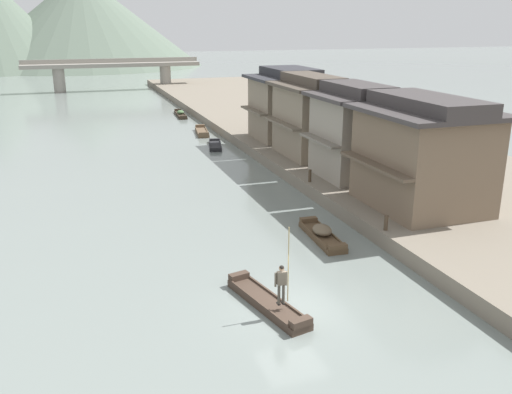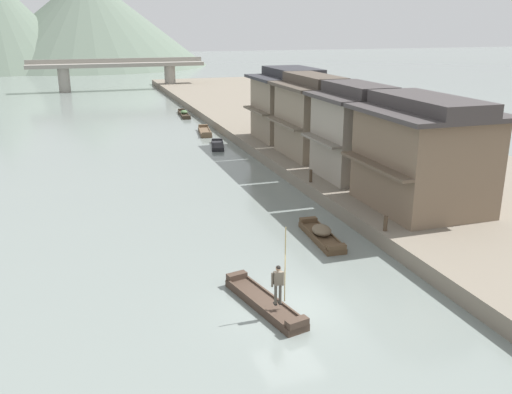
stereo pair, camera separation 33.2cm
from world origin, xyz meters
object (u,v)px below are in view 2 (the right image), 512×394
boat_foreground_poled (264,303)px  boat_moored_far (184,114)px  boat_moored_nearest (205,132)px  house_waterfront_narrow (292,104)px  house_waterfront_second (356,132)px  mooring_post_dock_near (385,223)px  mooring_post_dock_mid (311,176)px  stone_bridge (118,69)px  boatman_person (279,280)px  house_waterfront_tall (313,116)px  boat_moored_second (321,235)px  boat_moored_third (218,145)px  house_waterfront_nearest (424,154)px

boat_foreground_poled → boat_moored_far: boat_moored_far is taller
boat_moored_nearest → house_waterfront_narrow: size_ratio=0.65×
house_waterfront_second → house_waterfront_narrow: bearing=86.6°
house_waterfront_narrow → mooring_post_dock_near: house_waterfront_narrow is taller
boat_foreground_poled → mooring_post_dock_mid: 15.38m
boat_moored_far → stone_bridge: bearing=99.9°
mooring_post_dock_near → boat_moored_nearest: bearing=93.4°
boatman_person → stone_bridge: 77.57m
house_waterfront_second → house_waterfront_narrow: size_ratio=0.86×
boat_foreground_poled → boatman_person: size_ratio=1.60×
house_waterfront_second → house_waterfront_tall: same height
boat_moored_nearest → house_waterfront_narrow: (5.98, -8.46, 3.64)m
house_waterfront_narrow → boat_moored_second: bearing=-107.6°
boat_moored_third → mooring_post_dock_mid: mooring_post_dock_mid is taller
house_waterfront_tall → mooring_post_dock_near: (-3.18, -16.33, -2.62)m
house_waterfront_nearest → boatman_person: bearing=-145.6°
boat_moored_nearest → mooring_post_dock_near: 31.58m
mooring_post_dock_near → stone_bridge: 72.95m
house_waterfront_second → house_waterfront_tall: 6.67m
boat_moored_nearest → house_waterfront_nearest: bearing=-78.9°
house_waterfront_nearest → stone_bridge: house_waterfront_nearest is taller
boat_moored_far → mooring_post_dock_near: 43.31m
house_waterfront_nearest → house_waterfront_narrow: size_ratio=1.04×
boat_moored_nearest → house_waterfront_nearest: house_waterfront_nearest is taller
mooring_post_dock_near → stone_bridge: (-6.83, 72.60, 2.18)m
stone_bridge → boat_moored_far: bearing=-80.1°
house_waterfront_nearest → mooring_post_dock_mid: 7.95m
mooring_post_dock_near → boatman_person: bearing=-146.5°
boat_foreground_poled → house_waterfront_nearest: 13.83m
boat_moored_far → boat_foreground_poled: bearing=-97.2°
house_waterfront_second → mooring_post_dock_mid: 4.25m
boatman_person → boat_moored_second: (4.85, 6.71, -1.28)m
boat_foreground_poled → house_waterfront_tall: (10.88, 20.37, 3.65)m
boat_foreground_poled → house_waterfront_narrow: size_ratio=0.68×
boat_foreground_poled → boatman_person: boatman_person is taller
boat_foreground_poled → house_waterfront_nearest: house_waterfront_nearest is taller
house_waterfront_tall → house_waterfront_nearest: bearing=-87.4°
boat_moored_nearest → boat_moored_far: 11.76m
boat_moored_third → mooring_post_dock_near: mooring_post_dock_near is taller
boat_moored_second → house_waterfront_tall: size_ratio=0.63×
house_waterfront_tall → boat_moored_far: bearing=100.3°
house_waterfront_narrow → boat_moored_far: bearing=106.0°
house_waterfront_tall → mooring_post_dock_mid: size_ratio=8.49×
house_waterfront_tall → boat_moored_second: bearing=-111.7°
boat_moored_third → house_waterfront_nearest: bearing=-75.1°
boat_moored_second → house_waterfront_second: size_ratio=0.71×
house_waterfront_nearest → mooring_post_dock_mid: bearing=120.3°
house_waterfront_tall → mooring_post_dock_mid: house_waterfront_tall is taller
mooring_post_dock_near → mooring_post_dock_mid: mooring_post_dock_mid is taller
boat_moored_third → stone_bridge: 47.77m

